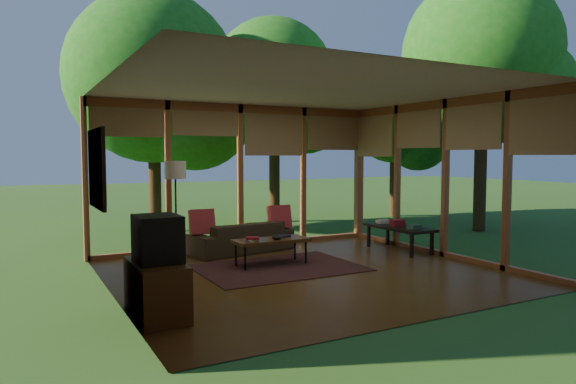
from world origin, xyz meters
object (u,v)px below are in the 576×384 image
sofa (241,237)px  television (157,238)px  side_console (399,229)px  floor_lamp (175,175)px  coffee_table (271,241)px  media_cabinet (157,289)px

sofa → television: (-2.25, -3.00, 0.58)m
sofa → side_console: size_ratio=1.34×
television → floor_lamp: (1.08, 3.06, 0.56)m
coffee_table → sofa: bearing=89.1°
sofa → floor_lamp: size_ratio=1.14×
television → floor_lamp: 3.29m
sofa → coffee_table: (-0.02, -1.25, 0.12)m
sofa → media_cabinet: size_ratio=1.88×
sofa → media_cabinet: bearing=43.1°
media_cabinet → floor_lamp: bearing=70.3°
television → side_console: television is taller
television → media_cabinet: bearing=180.0°
coffee_table → side_console: 2.62m
floor_lamp → coffee_table: 2.02m
media_cabinet → coffee_table: 2.85m
media_cabinet → television: (0.02, 0.00, 0.55)m
media_cabinet → side_console: 5.18m
media_cabinet → side_console: bearing=20.0°
sofa → floor_lamp: bearing=-12.8°
floor_lamp → media_cabinet: bearing=-109.7°
media_cabinet → floor_lamp: 3.44m
media_cabinet → television: 0.55m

